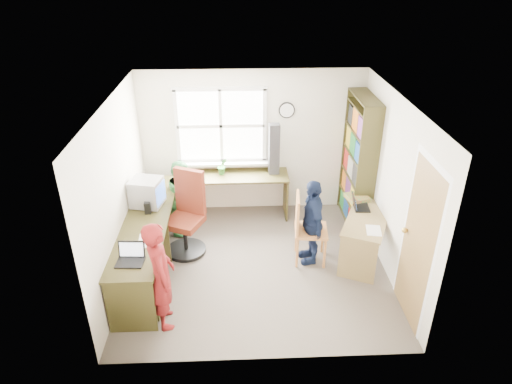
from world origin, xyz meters
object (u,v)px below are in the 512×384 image
bookshelf (358,165)px  person_red (161,275)px  cd_tower (274,149)px  person_green (183,197)px  potted_plant (222,166)px  l_desk (159,253)px  laptop_right (358,205)px  crt_monitor (147,192)px  right_desk (366,229)px  wooden_chair (306,226)px  laptop_left (131,257)px  swivel_chair (187,218)px  person_navy (312,222)px

bookshelf → person_red: (-2.80, -2.25, -0.31)m
cd_tower → person_red: 2.99m
bookshelf → person_green: 2.79m
potted_plant → person_green: bearing=-142.7°
l_desk → laptop_right: size_ratio=9.30×
crt_monitor → potted_plant: size_ratio=1.68×
l_desk → person_red: 0.83m
cd_tower → right_desk: bearing=-52.5°
crt_monitor → person_red: size_ratio=0.35×
crt_monitor → person_green: size_ratio=0.41×
bookshelf → wooden_chair: size_ratio=2.03×
laptop_left → cd_tower: 3.00m
swivel_chair → potted_plant: size_ratio=4.34×
l_desk → bookshelf: (2.96, 1.47, 0.55)m
laptop_left → person_red: bearing=-27.9°
bookshelf → swivel_chair: 2.78m
crt_monitor → potted_plant: bearing=55.9°
right_desk → wooden_chair: wooden_chair is taller
laptop_right → crt_monitor: bearing=92.8°
crt_monitor → laptop_right: bearing=11.3°
wooden_chair → potted_plant: size_ratio=3.59×
potted_plant → person_navy: 1.87m
person_red → person_navy: (1.92, 1.18, -0.05)m
swivel_chair → person_navy: bearing=13.4°
person_navy → bookshelf: bearing=136.0°
bookshelf → person_navy: 1.44m
laptop_left → person_navy: person_navy is taller
swivel_chair → laptop_right: size_ratio=3.95×
swivel_chair → person_green: bearing=126.1°
bookshelf → crt_monitor: (-3.18, -0.71, -0.04)m
laptop_left → wooden_chair: bearing=26.8°
person_green → person_navy: bearing=-110.1°
laptop_left → potted_plant: bearing=69.3°
crt_monitor → bookshelf: bearing=25.0°
wooden_chair → potted_plant: potted_plant is taller
l_desk → swivel_chair: (0.31, 0.74, 0.08)m
swivel_chair → right_desk: bearing=17.0°
wooden_chair → laptop_right: wooden_chair is taller
wooden_chair → person_red: 2.20m
laptop_right → cd_tower: size_ratio=0.38×
right_desk → bookshelf: (0.09, 1.07, 0.51)m
swivel_chair → crt_monitor: (-0.54, 0.03, 0.42)m
l_desk → crt_monitor: (-0.23, 0.76, 0.50)m
wooden_chair → person_navy: size_ratio=0.81×
swivel_chair → crt_monitor: bearing=-158.3°
right_desk → potted_plant: (-2.05, 1.35, 0.41)m
person_green → right_desk: bearing=-103.1°
crt_monitor → person_red: (0.38, -1.55, -0.26)m
person_navy → cd_tower: bearing=-167.4°
swivel_chair → cd_tower: bearing=61.8°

